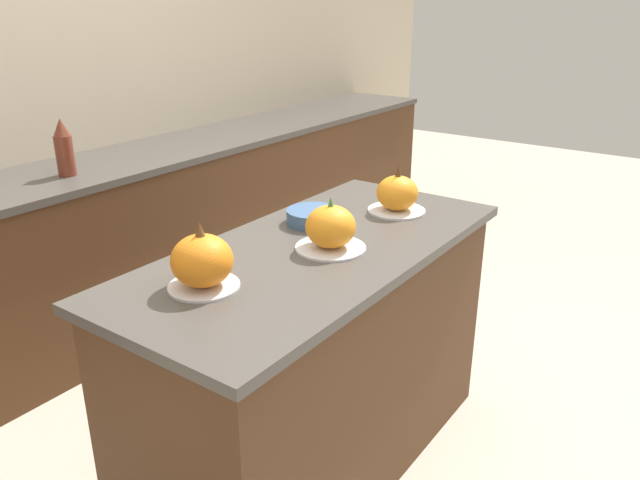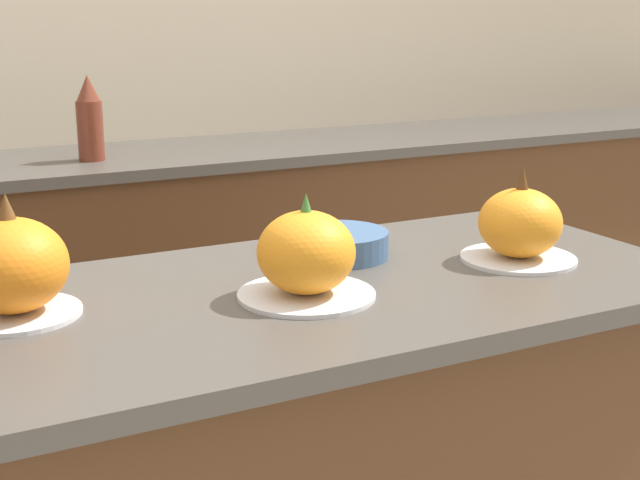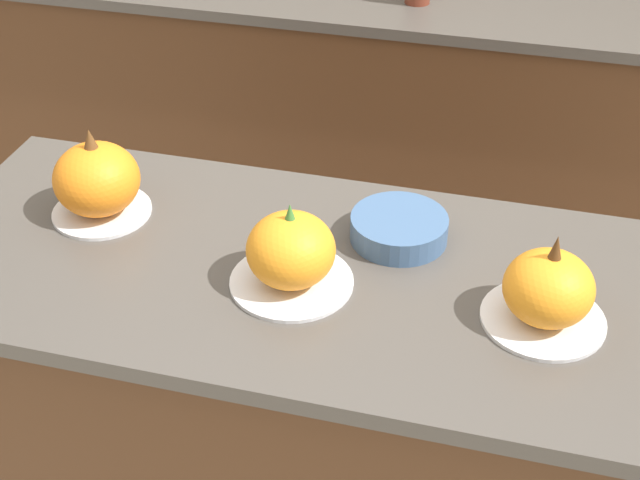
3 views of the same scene
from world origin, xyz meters
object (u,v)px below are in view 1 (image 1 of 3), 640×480
pumpkin_cake_left (202,262)px  mixing_bowl (313,216)px  pumpkin_cake_center (331,229)px  pumpkin_cake_right (397,195)px  bottle_tall (63,149)px

pumpkin_cake_left → mixing_bowl: (0.63, 0.07, -0.05)m
pumpkin_cake_center → mixing_bowl: pumpkin_cake_center is taller
pumpkin_cake_right → mixing_bowl: (-0.30, 0.19, -0.04)m
bottle_tall → mixing_bowl: bottle_tall is taller
bottle_tall → mixing_bowl: size_ratio=1.32×
pumpkin_cake_left → bottle_tall: (0.45, 1.34, 0.06)m
pumpkin_cake_left → mixing_bowl: bearing=6.1°
pumpkin_cake_right → bottle_tall: size_ratio=0.86×
mixing_bowl → pumpkin_cake_left: bearing=-173.9°
pumpkin_cake_center → bottle_tall: size_ratio=0.90×
bottle_tall → pumpkin_cake_left: bearing=-108.5°
pumpkin_cake_right → mixing_bowl: pumpkin_cake_right is taller
pumpkin_cake_left → pumpkin_cake_right: 0.93m
pumpkin_cake_left → pumpkin_cake_center: size_ratio=0.88×
pumpkin_cake_left → bottle_tall: bearing=71.5°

